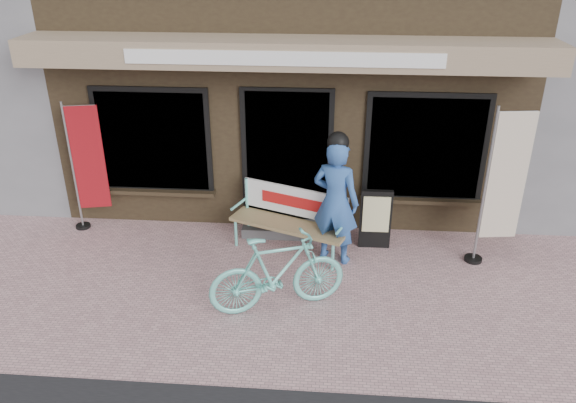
# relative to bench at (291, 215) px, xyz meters

# --- Properties ---
(ground) EXTENTS (70.00, 70.00, 0.00)m
(ground) POSITION_rel_bench_xyz_m (-0.11, -1.31, -0.54)
(ground) COLOR #C29497
(ground) RESTS_ON ground
(storefront) EXTENTS (7.00, 6.77, 6.00)m
(storefront) POSITION_rel_bench_xyz_m (-0.11, 3.66, 2.45)
(storefront) COLOR black
(storefront) RESTS_ON ground
(bench) EXTENTS (1.74, 1.02, 0.92)m
(bench) POSITION_rel_bench_xyz_m (0.00, 0.00, 0.00)
(bench) COLOR #6CD4C7
(bench) RESTS_ON ground
(person) EXTENTS (0.75, 0.62, 1.88)m
(person) POSITION_rel_bench_xyz_m (0.62, -0.23, 0.38)
(person) COLOR #2F5AA4
(person) RESTS_ON ground
(bicycle) EXTENTS (1.73, 1.00, 1.00)m
(bicycle) POSITION_rel_bench_xyz_m (-0.06, -1.43, -0.04)
(bicycle) COLOR #6CD4C7
(bicycle) RESTS_ON ground
(nobori_red) EXTENTS (0.60, 0.26, 2.01)m
(nobori_red) POSITION_rel_bench_xyz_m (-3.08, 0.43, 0.50)
(nobori_red) COLOR gray
(nobori_red) RESTS_ON ground
(nobori_cream) EXTENTS (0.66, 0.27, 2.23)m
(nobori_cream) POSITION_rel_bench_xyz_m (2.80, -0.11, 0.61)
(nobori_cream) COLOR gray
(nobori_cream) RESTS_ON ground
(menu_stand) EXTENTS (0.45, 0.10, 0.90)m
(menu_stand) POSITION_rel_bench_xyz_m (1.20, 0.14, -0.08)
(menu_stand) COLOR black
(menu_stand) RESTS_ON ground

